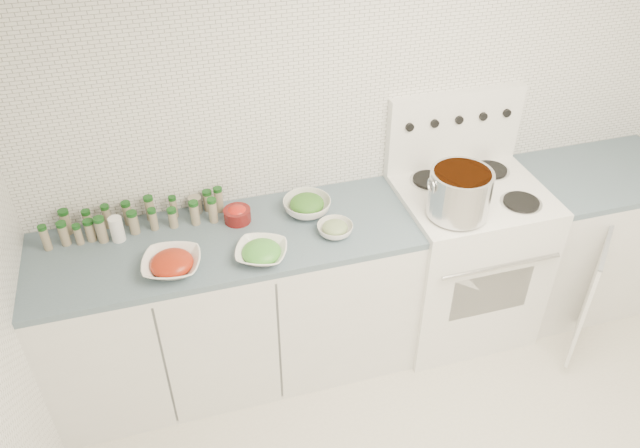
{
  "coord_description": "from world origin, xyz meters",
  "views": [
    {
      "loc": [
        -1.04,
        -1.18,
        2.75
      ],
      "look_at": [
        -0.37,
        1.14,
        0.93
      ],
      "focal_mm": 35.0,
      "sensor_mm": 36.0,
      "label": 1
    }
  ],
  "objects": [
    {
      "name": "stock_pot",
      "position": [
        0.3,
        1.02,
        1.07
      ],
      "size": [
        0.32,
        0.3,
        0.23
      ],
      "rotation": [
        0.0,
        0.0,
        0.19
      ],
      "color": "silver",
      "rests_on": "stove"
    },
    {
      "name": "bowl_snowpea",
      "position": [
        -0.69,
        1.0,
        0.93
      ],
      "size": [
        0.31,
        0.31,
        0.08
      ],
      "color": "white",
      "rests_on": "counter_left"
    },
    {
      "name": "bowl_zucchini",
      "position": [
        -0.31,
        1.08,
        0.93
      ],
      "size": [
        0.19,
        0.19,
        0.07
      ],
      "color": "white",
      "rests_on": "counter_left"
    },
    {
      "name": "bowl_tomato",
      "position": [
        -1.09,
        1.03,
        0.94
      ],
      "size": [
        0.31,
        0.31,
        0.09
      ],
      "color": "white",
      "rests_on": "counter_left"
    },
    {
      "name": "bowl_pepper",
      "position": [
        -0.74,
        1.32,
        0.94
      ],
      "size": [
        0.13,
        0.13,
        0.08
      ],
      "color": "#601110",
      "rests_on": "counter_left"
    },
    {
      "name": "counter_right",
      "position": [
        1.3,
        1.19,
        0.45
      ],
      "size": [
        0.89,
        0.91,
        0.9
      ],
      "color": "white",
      "rests_on": "ground"
    },
    {
      "name": "room_walls",
      "position": [
        0.0,
        0.0,
        1.56
      ],
      "size": [
        3.54,
        3.04,
        2.52
      ],
      "color": "white",
      "rests_on": "ground"
    },
    {
      "name": "stove",
      "position": [
        0.48,
        1.19,
        0.5
      ],
      "size": [
        0.76,
        0.7,
        1.36
      ],
      "color": "white",
      "rests_on": "ground"
    },
    {
      "name": "tin_can",
      "position": [
        -0.93,
        1.45,
        0.94
      ],
      "size": [
        0.09,
        0.09,
        0.09
      ],
      "primitive_type": "cylinder",
      "rotation": [
        0.0,
        0.0,
        0.42
      ],
      "color": "#A39B8A",
      "rests_on": "counter_left"
    },
    {
      "name": "counter_left",
      "position": [
        -0.82,
        1.19,
        0.45
      ],
      "size": [
        1.85,
        0.62,
        0.9
      ],
      "color": "white",
      "rests_on": "ground"
    },
    {
      "name": "bowl_broccoli",
      "position": [
        -0.39,
        1.29,
        0.94
      ],
      "size": [
        0.25,
        0.25,
        0.1
      ],
      "color": "white",
      "rests_on": "counter_left"
    },
    {
      "name": "spice_cluster",
      "position": [
        -1.23,
        1.39,
        0.96
      ],
      "size": [
        0.86,
        0.16,
        0.14
      ],
      "color": "gray",
      "rests_on": "counter_left"
    },
    {
      "name": "salt_canister",
      "position": [
        -1.31,
        1.32,
        0.96
      ],
      "size": [
        0.07,
        0.07,
        0.13
      ],
      "primitive_type": "cylinder",
      "rotation": [
        0.0,
        0.0,
        0.18
      ],
      "color": "white",
      "rests_on": "counter_left"
    }
  ]
}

